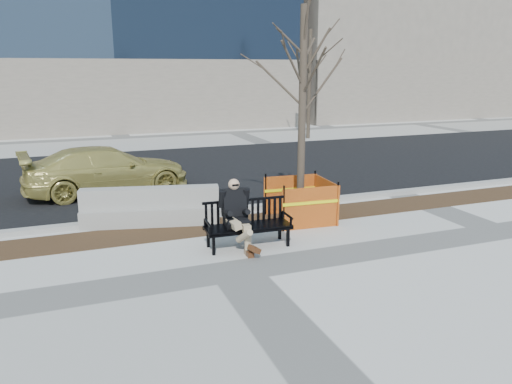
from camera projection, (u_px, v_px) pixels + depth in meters
ground at (235, 270)px, 8.93m from camera, size 120.00×120.00×0.00m
mulch_strip at (199, 228)px, 11.28m from camera, size 40.00×1.20×0.02m
asphalt_street at (154, 175)px, 16.90m from camera, size 60.00×10.40×0.01m
curb at (189, 214)px, 12.13m from camera, size 60.00×0.25×0.12m
bench at (248, 247)px, 10.12m from camera, size 1.82×0.72×0.96m
seated_man at (236, 247)px, 10.09m from camera, size 0.65×1.05×1.43m
tree_fence at (300, 220)px, 11.87m from camera, size 2.23×2.23×5.24m
sedan at (109, 192)px, 14.49m from camera, size 4.86×2.48×1.35m
jersey_barrier_left at (152, 225)px, 11.54m from camera, size 3.20×1.30×0.90m
far_tree_right at (308, 138)px, 25.61m from camera, size 2.82×2.82×5.82m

